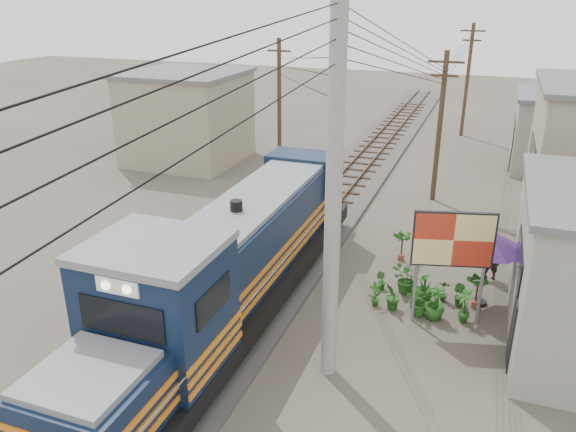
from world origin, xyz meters
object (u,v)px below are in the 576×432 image
at_px(billboard, 453,243).
at_px(market_umbrella, 488,240).
at_px(locomotive, 230,268).
at_px(vendor, 491,256).

relative_size(billboard, market_umbrella, 1.27).
relative_size(locomotive, vendor, 9.19).
bearing_deg(market_umbrella, billboard, -122.10).
distance_m(locomotive, vendor, 9.20).
bearing_deg(billboard, vendor, 56.39).
bearing_deg(vendor, market_umbrella, 61.20).
distance_m(market_umbrella, vendor, 2.31).
height_order(billboard, vendor, billboard).
relative_size(market_umbrella, vendor, 1.60).
bearing_deg(locomotive, market_umbrella, 27.06).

